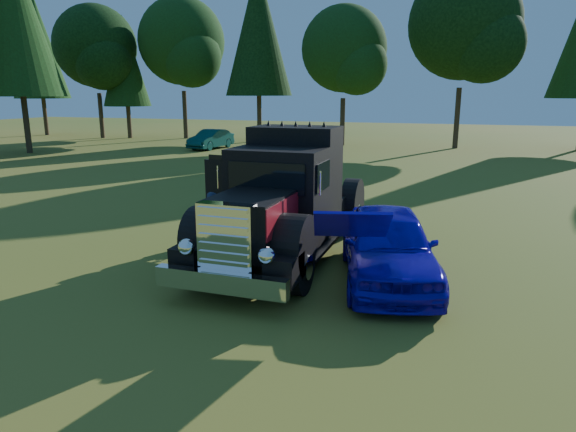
# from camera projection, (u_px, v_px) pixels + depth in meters

# --- Properties ---
(ground) EXTENTS (120.00, 120.00, 0.00)m
(ground) POSITION_uv_depth(u_px,v_px,m) (193.00, 297.00, 9.73)
(ground) COLOR #3E5C1B
(ground) RESTS_ON ground
(treeline) EXTENTS (72.10, 24.04, 13.84)m
(treeline) POSITION_uv_depth(u_px,v_px,m) (351.00, 33.00, 34.17)
(treeline) COLOR #2D2116
(treeline) RESTS_ON ground
(diamond_t_truck) EXTENTS (3.37, 7.16, 3.00)m
(diamond_t_truck) POSITION_uv_depth(u_px,v_px,m) (283.00, 204.00, 11.88)
(diamond_t_truck) COLOR black
(diamond_t_truck) RESTS_ON ground
(hotrod_coupe) EXTENTS (2.84, 4.74, 1.89)m
(hotrod_coupe) POSITION_uv_depth(u_px,v_px,m) (388.00, 245.00, 10.46)
(hotrod_coupe) COLOR #0B07A3
(hotrod_coupe) RESTS_ON ground
(spectator_near) EXTENTS (0.60, 0.69, 1.60)m
(spectator_near) POSITION_uv_depth(u_px,v_px,m) (215.00, 227.00, 11.72)
(spectator_near) COLOR #1F2949
(spectator_near) RESTS_ON ground
(spectator_far) EXTENTS (1.03, 1.03, 1.68)m
(spectator_far) POSITION_uv_depth(u_px,v_px,m) (225.00, 209.00, 13.30)
(spectator_far) COLOR #212E4E
(spectator_far) RESTS_ON ground
(distant_teal_car) EXTENTS (1.81, 4.14, 1.32)m
(distant_teal_car) POSITION_uv_depth(u_px,v_px,m) (211.00, 139.00, 35.51)
(distant_teal_car) COLOR #0B433E
(distant_teal_car) RESTS_ON ground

